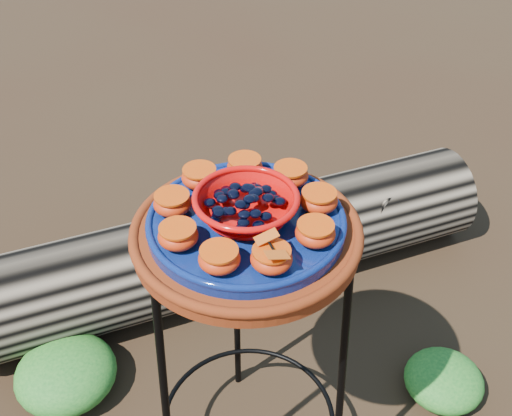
{
  "coord_description": "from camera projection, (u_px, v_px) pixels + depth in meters",
  "views": [
    {
      "loc": [
        -0.11,
        -0.87,
        1.47
      ],
      "look_at": [
        0.02,
        0.0,
        0.78
      ],
      "focal_mm": 45.0,
      "sensor_mm": 36.0,
      "label": 1
    }
  ],
  "objects": [
    {
      "name": "plant_stand",
      "position": [
        248.0,
        364.0,
        1.39
      ],
      "size": [
        0.44,
        0.44,
        0.7
      ],
      "primitive_type": null,
      "color": "black",
      "rests_on": "ground"
    },
    {
      "name": "terracotta_saucer",
      "position": [
        246.0,
        235.0,
        1.16
      ],
      "size": [
        0.41,
        0.41,
        0.03
      ],
      "primitive_type": "cylinder",
      "color": "#66280B",
      "rests_on": "plant_stand"
    },
    {
      "name": "cobalt_plate",
      "position": [
        246.0,
        223.0,
        1.14
      ],
      "size": [
        0.35,
        0.35,
        0.02
      ],
      "primitive_type": "cylinder",
      "color": "#03103C",
      "rests_on": "terracotta_saucer"
    },
    {
      "name": "red_bowl",
      "position": [
        246.0,
        207.0,
        1.12
      ],
      "size": [
        0.18,
        0.18,
        0.05
      ],
      "primitive_type": null,
      "color": "red",
      "rests_on": "cobalt_plate"
    },
    {
      "name": "glass_gems",
      "position": [
        246.0,
        191.0,
        1.1
      ],
      "size": [
        0.14,
        0.14,
        0.02
      ],
      "primitive_type": null,
      "color": "black",
      "rests_on": "red_bowl"
    },
    {
      "name": "orange_half_0",
      "position": [
        271.0,
        259.0,
        1.03
      ],
      "size": [
        0.07,
        0.07,
        0.04
      ],
      "primitive_type": "ellipsoid",
      "color": "#B02300",
      "rests_on": "cobalt_plate"
    },
    {
      "name": "orange_half_1",
      "position": [
        315.0,
        233.0,
        1.08
      ],
      "size": [
        0.07,
        0.07,
        0.04
      ],
      "primitive_type": "ellipsoid",
      "color": "#B02300",
      "rests_on": "cobalt_plate"
    },
    {
      "name": "orange_half_2",
      "position": [
        319.0,
        200.0,
        1.15
      ],
      "size": [
        0.07,
        0.07,
        0.04
      ],
      "primitive_type": "ellipsoid",
      "color": "#B02300",
      "rests_on": "cobalt_plate"
    },
    {
      "name": "orange_half_3",
      "position": [
        290.0,
        176.0,
        1.21
      ],
      "size": [
        0.07,
        0.07,
        0.04
      ],
      "primitive_type": "ellipsoid",
      "color": "#B02300",
      "rests_on": "cobalt_plate"
    },
    {
      "name": "orange_half_4",
      "position": [
        245.0,
        167.0,
        1.23
      ],
      "size": [
        0.07,
        0.07,
        0.04
      ],
      "primitive_type": "ellipsoid",
      "color": "#B02300",
      "rests_on": "cobalt_plate"
    },
    {
      "name": "orange_half_5",
      "position": [
        200.0,
        177.0,
        1.2
      ],
      "size": [
        0.07,
        0.07,
        0.04
      ],
      "primitive_type": "ellipsoid",
      "color": "#B02300",
      "rests_on": "cobalt_plate"
    },
    {
      "name": "orange_half_6",
      "position": [
        172.0,
        203.0,
        1.14
      ],
      "size": [
        0.07,
        0.07,
        0.04
      ],
      "primitive_type": "ellipsoid",
      "color": "#B02300",
      "rests_on": "cobalt_plate"
    },
    {
      "name": "orange_half_7",
      "position": [
        178.0,
        236.0,
        1.07
      ],
      "size": [
        0.07,
        0.07,
        0.04
      ],
      "primitive_type": "ellipsoid",
      "color": "#B02300",
      "rests_on": "cobalt_plate"
    },
    {
      "name": "orange_half_8",
      "position": [
        219.0,
        259.0,
        1.03
      ],
      "size": [
        0.07,
        0.07,
        0.04
      ],
      "primitive_type": "ellipsoid",
      "color": "#B02300",
      "rests_on": "cobalt_plate"
    },
    {
      "name": "butterfly",
      "position": [
        272.0,
        246.0,
        1.01
      ],
      "size": [
        0.09,
        0.07,
        0.01
      ],
      "primitive_type": null,
      "rotation": [
        0.0,
        0.0,
        0.21
      ],
      "color": "#D15212",
      "rests_on": "orange_half_0"
    },
    {
      "name": "driftwood_log",
      "position": [
        236.0,
        246.0,
        1.99
      ],
      "size": [
        1.64,
        0.78,
        0.3
      ],
      "primitive_type": null,
      "rotation": [
        0.0,
        0.0,
        0.24
      ],
      "color": "black",
      "rests_on": "ground"
    },
    {
      "name": "foliage_left",
      "position": [
        66.0,
        372.0,
        1.71
      ],
      "size": [
        0.27,
        0.27,
        0.14
      ],
      "primitive_type": "ellipsoid",
      "color": "#165E1B",
      "rests_on": "ground"
    },
    {
      "name": "foliage_right",
      "position": [
        444.0,
        379.0,
        1.71
      ],
      "size": [
        0.21,
        0.21,
        0.11
      ],
      "primitive_type": "ellipsoid",
      "color": "#165E1B",
      "rests_on": "ground"
    },
    {
      "name": "foliage_back",
      "position": [
        172.0,
        256.0,
        2.04
      ],
      "size": [
        0.35,
        0.35,
        0.18
      ],
      "primitive_type": "ellipsoid",
      "color": "#165E1B",
      "rests_on": "ground"
    }
  ]
}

